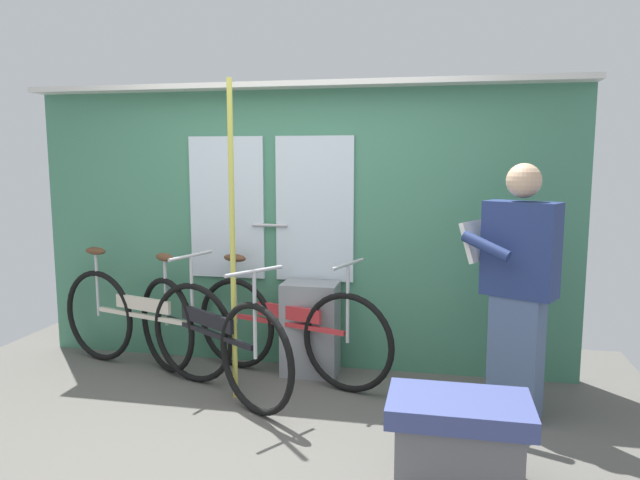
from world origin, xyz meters
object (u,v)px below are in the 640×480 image
bicycle_by_pole (288,329)px  passenger_reading_newspaper (517,286)px  bicycle_leaning_behind (143,321)px  handrail_pole (233,243)px  bicycle_near_door (206,337)px  trash_bin_by_wall (310,329)px  bench_seat_corner (458,439)px

bicycle_by_pole → passenger_reading_newspaper: (1.55, -0.33, 0.46)m
bicycle_leaning_behind → handrail_pole: (0.86, -0.36, 0.67)m
bicycle_near_door → trash_bin_by_wall: size_ratio=2.17×
bicycle_near_door → bench_seat_corner: (1.69, -0.90, -0.15)m
bicycle_leaning_behind → trash_bin_by_wall: bearing=25.4°
passenger_reading_newspaper → bench_seat_corner: size_ratio=2.27×
bicycle_leaning_behind → handrail_pole: handrail_pole is taller
bicycle_by_pole → trash_bin_by_wall: (0.14, 0.13, -0.03)m
bicycle_by_pole → trash_bin_by_wall: bicycle_by_pole is taller
bicycle_near_door → bicycle_leaning_behind: bicycle_leaning_behind is taller
bicycle_by_pole → handrail_pole: bearing=-104.4°
bicycle_by_pole → passenger_reading_newspaper: size_ratio=1.01×
bicycle_leaning_behind → passenger_reading_newspaper: bearing=11.2°
bicycle_near_door → handrail_pole: (0.23, -0.07, 0.68)m
handrail_pole → bench_seat_corner: (1.46, -0.83, -0.82)m
bicycle_near_door → passenger_reading_newspaper: bearing=33.7°
bicycle_near_door → bench_seat_corner: bearing=5.6°
handrail_pole → bench_seat_corner: 1.87m
bicycle_leaning_behind → bicycle_by_pole: bicycle_leaning_behind is taller
bicycle_near_door → handrail_pole: bearing=16.0°
bicycle_by_pole → trash_bin_by_wall: bearing=61.2°
trash_bin_by_wall → bench_seat_corner: size_ratio=1.00×
bench_seat_corner → passenger_reading_newspaper: bearing=68.4°
trash_bin_by_wall → passenger_reading_newspaper: bearing=-18.2°
bicycle_near_door → handrail_pole: 0.72m
passenger_reading_newspaper → bench_seat_corner: bearing=95.3°
handrail_pole → bicycle_by_pole: bearing=57.0°
bicycle_leaning_behind → handrail_pole: size_ratio=0.77×
handrail_pole → bench_seat_corner: handrail_pole is taller
bench_seat_corner → trash_bin_by_wall: bearing=127.7°
trash_bin_by_wall → handrail_pole: handrail_pole is taller
bicycle_leaning_behind → passenger_reading_newspaper: passenger_reading_newspaper is taller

